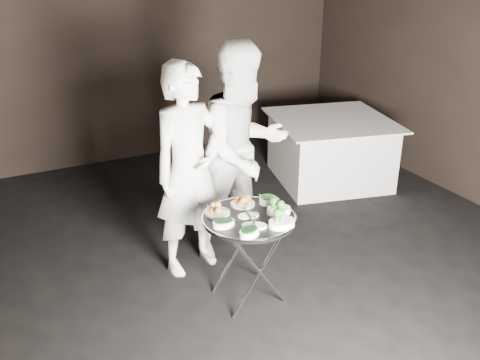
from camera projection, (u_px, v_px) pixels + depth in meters
name	position (u px, v px, depth m)	size (l,w,h in m)	color
floor	(250.00, 306.00, 4.16)	(6.00, 7.00, 0.05)	black
wall_back	(115.00, 41.00, 6.43)	(6.00, 0.05, 3.00)	black
tray_stand	(249.00, 254.00, 4.07)	(0.47, 0.40, 0.69)	silver
serving_tray	(249.00, 218.00, 3.95)	(0.71, 0.71, 0.04)	black
potato_plate_a	(217.00, 210.00, 3.98)	(0.19, 0.19, 0.07)	beige
potato_plate_b	(243.00, 201.00, 4.12)	(0.19, 0.19, 0.07)	beige
greens_bowl	(268.00, 199.00, 4.15)	(0.13, 0.13, 0.08)	white
asparagus_plate_a	(248.00, 215.00, 3.95)	(0.18, 0.12, 0.03)	white
asparagus_plate_b	(254.00, 225.00, 3.80)	(0.21, 0.18, 0.04)	white
spinach_bowl_a	(224.00, 223.00, 3.80)	(0.18, 0.12, 0.07)	white
spinach_bowl_b	(249.00, 231.00, 3.68)	(0.20, 0.17, 0.07)	white
broccoli_bowl_a	(279.00, 209.00, 3.99)	(0.21, 0.17, 0.08)	white
broccoli_bowl_b	(282.00, 222.00, 3.80)	(0.21, 0.16, 0.08)	white
serving_utensils	(247.00, 207.00, 3.99)	(0.58, 0.43, 0.01)	silver
waiter_left	(189.00, 171.00, 4.30)	(0.65, 0.42, 1.77)	white
waiter_right	(244.00, 150.00, 4.59)	(0.91, 0.71, 1.87)	white
dining_table	(330.00, 150.00, 6.22)	(1.30, 1.30, 0.74)	silver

